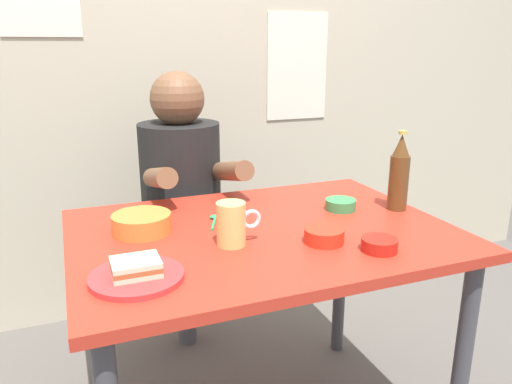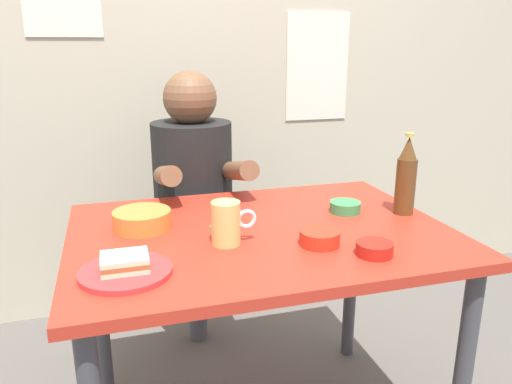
{
  "view_description": "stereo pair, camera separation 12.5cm",
  "coord_description": "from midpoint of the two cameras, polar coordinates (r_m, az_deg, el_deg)",
  "views": [
    {
      "loc": [
        -0.52,
        -1.27,
        1.26
      ],
      "look_at": [
        0.0,
        0.05,
        0.84
      ],
      "focal_mm": 34.71,
      "sensor_mm": 36.0,
      "label": 1
    },
    {
      "loc": [
        -0.4,
        -1.31,
        1.26
      ],
      "look_at": [
        0.0,
        0.05,
        0.84
      ],
      "focal_mm": 34.71,
      "sensor_mm": 36.0,
      "label": 2
    }
  ],
  "objects": [
    {
      "name": "dining_table",
      "position": [
        1.5,
        -1.7,
        -7.64
      ],
      "size": [
        1.1,
        0.8,
        0.74
      ],
      "color": "#B72D1E",
      "rests_on": "ground"
    },
    {
      "name": "sandwich",
      "position": [
        1.2,
        -16.64,
        -8.32
      ],
      "size": [
        0.11,
        0.09,
        0.04
      ],
      "color": "beige",
      "rests_on": "plate_orange"
    },
    {
      "name": "plate_orange",
      "position": [
        1.21,
        -16.55,
        -9.4
      ],
      "size": [
        0.22,
        0.22,
        0.01
      ],
      "primitive_type": "cylinder",
      "color": "red",
      "rests_on": "dining_table"
    },
    {
      "name": "beer_bottle",
      "position": [
        1.65,
        14.11,
        1.96
      ],
      "size": [
        0.06,
        0.06,
        0.26
      ],
      "color": "#593819",
      "rests_on": "dining_table"
    },
    {
      "name": "spoon",
      "position": [
        1.54,
        -7.12,
        -3.18
      ],
      "size": [
        0.06,
        0.12,
        0.01
      ],
      "color": "#26A559",
      "rests_on": "dining_table"
    },
    {
      "name": "wall_back",
      "position": [
        2.38,
        -10.84,
        17.2
      ],
      "size": [
        4.4,
        0.09,
        2.6
      ],
      "color": "#BCB299",
      "rests_on": "ground"
    },
    {
      "name": "stool",
      "position": [
        2.15,
        -9.88,
        -8.77
      ],
      "size": [
        0.34,
        0.34,
        0.45
      ],
      "color": "#4C4C51",
      "rests_on": "ground"
    },
    {
      "name": "sauce_bowl_chili",
      "position": [
        1.36,
        5.26,
        -4.98
      ],
      "size": [
        0.11,
        0.11,
        0.04
      ],
      "color": "red",
      "rests_on": "dining_table"
    },
    {
      "name": "soup_bowl_orange",
      "position": [
        1.48,
        -15.44,
        -3.42
      ],
      "size": [
        0.17,
        0.17,
        0.05
      ],
      "color": "orange",
      "rests_on": "dining_table"
    },
    {
      "name": "dip_bowl_green",
      "position": [
        1.64,
        7.59,
        -1.42
      ],
      "size": [
        0.1,
        0.1,
        0.03
      ],
      "color": "#388C4C",
      "rests_on": "dining_table"
    },
    {
      "name": "person_seated",
      "position": [
        2.0,
        -10.39,
        1.95
      ],
      "size": [
        0.33,
        0.56,
        0.72
      ],
      "color": "black",
      "rests_on": "stool"
    },
    {
      "name": "sambal_bowl_red",
      "position": [
        1.33,
        11.44,
        -5.94
      ],
      "size": [
        0.1,
        0.1,
        0.03
      ],
      "color": "#B21E14",
      "rests_on": "dining_table"
    },
    {
      "name": "beer_mug",
      "position": [
        1.34,
        -5.47,
        -3.7
      ],
      "size": [
        0.13,
        0.08,
        0.12
      ],
      "color": "#D1BC66",
      "rests_on": "dining_table"
    }
  ]
}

